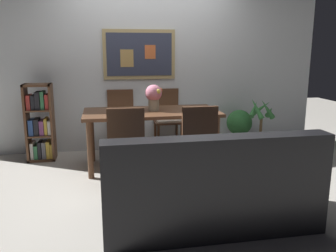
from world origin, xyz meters
TOP-DOWN VIEW (x-y plane):
  - ground_plane at (0.00, 0.00)m, footprint 12.00×12.00m
  - wall_back_with_painting at (-0.00, 1.29)m, footprint 5.20×0.14m
  - dining_table at (-0.10, 0.38)m, footprint 1.69×0.82m
  - dining_chair_near_right at (0.29, -0.40)m, footprint 0.40×0.41m
  - dining_chair_near_left at (-0.48, -0.37)m, footprint 0.40×0.41m
  - dining_chair_far_right at (0.24, 1.14)m, footprint 0.40×0.41m
  - dining_chair_far_left at (-0.45, 1.12)m, footprint 0.40×0.41m
  - leather_couch at (0.16, -1.25)m, footprint 1.80×0.84m
  - bookshelf at (-1.55, 0.91)m, footprint 0.36×0.28m
  - potted_ivy at (1.34, 0.99)m, footprint 0.39×0.39m
  - potted_palm at (1.53, 0.67)m, footprint 0.40×0.41m
  - flower_vase at (-0.07, 0.39)m, footprint 0.22×0.21m

SIDE VIEW (x-z plane):
  - ground_plane at x=0.00m, z-range 0.00..0.00m
  - leather_couch at x=0.16m, z-range -0.11..0.73m
  - potted_palm at x=1.53m, z-range -0.09..0.73m
  - potted_ivy at x=1.34m, z-range 0.04..0.63m
  - bookshelf at x=-1.55m, z-range -0.04..1.00m
  - dining_chair_near_right at x=0.29m, z-range 0.08..0.99m
  - dining_chair_near_left at x=-0.48m, z-range 0.08..0.99m
  - dining_chair_far_right at x=0.24m, z-range 0.08..0.99m
  - dining_chair_far_left at x=-0.45m, z-range 0.08..0.99m
  - dining_table at x=-0.10m, z-range 0.27..1.00m
  - flower_vase at x=-0.07m, z-range 0.76..1.09m
  - wall_back_with_painting at x=0.00m, z-range 0.00..2.60m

